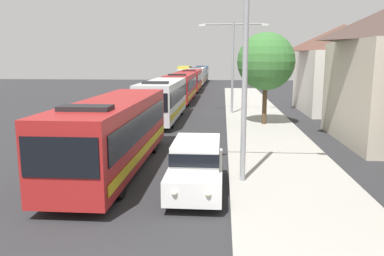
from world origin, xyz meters
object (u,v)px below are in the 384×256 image
bus_middle (181,86)px  box_truck_oncoming (184,73)px  bus_second_in_line (163,99)px  streetlamp_near (246,47)px  bus_fourth_in_line (191,80)px  bus_lead (115,131)px  bus_rear (197,75)px  streetlamp_mid (233,57)px  roadside_tree (266,62)px  white_suv (197,164)px  bus_tail_end (201,73)px

bus_middle → box_truck_oncoming: 36.77m
bus_second_in_line → streetlamp_near: streetlamp_near is taller
bus_fourth_in_line → streetlamp_near: 42.27m
bus_lead → bus_rear: 53.77m
streetlamp_mid → roadside_tree: size_ratio=1.18×
box_truck_oncoming → streetlamp_mid: size_ratio=1.00×
bus_second_in_line → bus_fourth_in_line: size_ratio=0.93×
white_suv → bus_rear: bearing=93.8°
bus_lead → bus_second_in_line: same height
bus_lead → box_truck_oncoming: (-3.30, 63.11, 0.02)m
streetlamp_near → streetlamp_mid: 18.61m
bus_fourth_in_line → streetlamp_mid: (5.40, -23.17, 3.14)m
bus_fourth_in_line → streetlamp_mid: bearing=-76.9°
bus_second_in_line → box_truck_oncoming: 49.76m
box_truck_oncoming → streetlamp_near: bearing=-82.3°
bus_fourth_in_line → streetlamp_mid: size_ratio=1.53×
bus_second_in_line → bus_fourth_in_line: same height
bus_second_in_line → bus_fourth_in_line: 26.75m
bus_rear → box_truck_oncoming: bus_rear is taller
streetlamp_near → box_truck_oncoming: bearing=97.7°
bus_middle → box_truck_oncoming: bearing=95.2°
bus_rear → bus_tail_end: bearing=90.0°
bus_fourth_in_line → box_truck_oncoming: size_ratio=1.54×
bus_second_in_line → bus_middle: 13.04m
streetlamp_mid → bus_middle: bearing=119.7°
bus_lead → bus_second_in_line: (-0.00, 13.45, -0.00)m
bus_middle → bus_fourth_in_line: 13.71m
streetlamp_near → roadside_tree: (2.17, 13.14, -0.66)m
box_truck_oncoming → roadside_tree: size_ratio=1.18×
bus_second_in_line → bus_lead: bearing=-90.0°
bus_second_in_line → white_suv: 16.48m
bus_lead → streetlamp_mid: streetlamp_mid is taller
bus_middle → white_suv: size_ratio=2.58×
roadside_tree → bus_tail_end: bearing=97.8°
bus_middle → box_truck_oncoming: size_ratio=1.61×
bus_rear → roadside_tree: bearing=-79.8°
streetlamp_mid → box_truck_oncoming: bearing=100.7°
streetlamp_mid → bus_lead: bearing=-107.6°
roadside_tree → streetlamp_mid: bearing=111.6°
bus_tail_end → streetlamp_near: (5.40, -68.43, 3.50)m
bus_tail_end → roadside_tree: (7.57, -55.29, 2.84)m
bus_second_in_line → bus_rear: bearing=90.0°
bus_fourth_in_line → white_suv: bus_fourth_in_line is taller
bus_lead → white_suv: 4.57m
streetlamp_near → white_suv: bearing=-149.1°
bus_rear → streetlamp_near: (5.40, -55.34, 3.50)m
white_suv → streetlamp_near: size_ratio=0.57×
roadside_tree → bus_middle: bearing=116.9°
streetlamp_near → bus_tail_end: bearing=94.5°
white_suv → roadside_tree: size_ratio=0.74×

